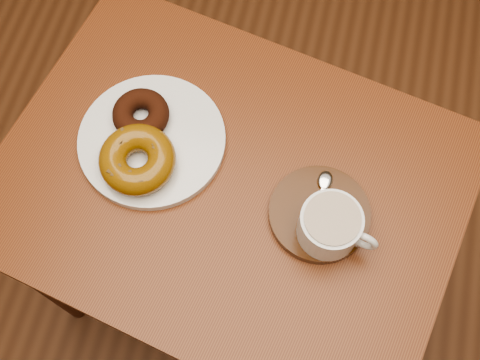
% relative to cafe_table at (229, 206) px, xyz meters
% --- Properties ---
extents(ground, '(6.00, 6.00, 0.00)m').
position_rel_cafe_table_xyz_m(ground, '(0.11, 0.28, -0.59)').
color(ground, brown).
rests_on(ground, ground).
extents(cafe_table, '(0.84, 0.70, 0.70)m').
position_rel_cafe_table_xyz_m(cafe_table, '(0.00, 0.00, 0.00)').
color(cafe_table, brown).
rests_on(cafe_table, ground).
extents(donut_plate, '(0.28, 0.28, 0.01)m').
position_rel_cafe_table_xyz_m(donut_plate, '(-0.14, 0.04, 0.12)').
color(donut_plate, silver).
rests_on(donut_plate, cafe_table).
extents(donut_cinnamon, '(0.11, 0.11, 0.03)m').
position_rel_cafe_table_xyz_m(donut_cinnamon, '(-0.16, 0.07, 0.14)').
color(donut_cinnamon, '#33140A').
rests_on(donut_cinnamon, donut_plate).
extents(donut_caramel, '(0.13, 0.13, 0.05)m').
position_rel_cafe_table_xyz_m(donut_caramel, '(-0.14, -0.01, 0.15)').
color(donut_caramel, '#80520E').
rests_on(donut_caramel, donut_plate).
extents(saucer, '(0.22, 0.22, 0.02)m').
position_rel_cafe_table_xyz_m(saucer, '(0.15, -0.02, 0.12)').
color(saucer, '#371907').
rests_on(saucer, cafe_table).
extents(coffee_cup, '(0.12, 0.09, 0.07)m').
position_rel_cafe_table_xyz_m(coffee_cup, '(0.17, -0.05, 0.16)').
color(coffee_cup, silver).
rests_on(coffee_cup, saucer).
extents(teaspoon, '(0.02, 0.11, 0.01)m').
position_rel_cafe_table_xyz_m(teaspoon, '(0.15, 0.02, 0.13)').
color(teaspoon, silver).
rests_on(teaspoon, saucer).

